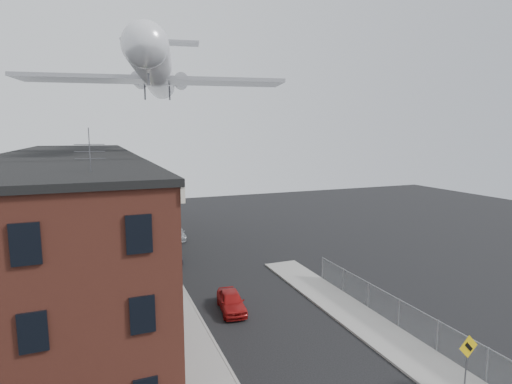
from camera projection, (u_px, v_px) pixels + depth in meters
The scene contains 18 objects.
sidewalk_left at pixel (151, 261), 37.49m from camera, with size 3.00×62.00×0.12m, color gray.
sidewalk_right at pixel (368, 324), 24.98m from camera, with size 3.00×26.00×0.12m, color gray.
curb_left at pixel (167, 259), 38.02m from camera, with size 0.15×62.00×0.14m, color gray.
curb_right at pixel (348, 328), 24.44m from camera, with size 0.15×26.00×0.14m, color gray.
corner_building at pixel (52, 278), 18.75m from camera, with size 10.31×12.30×12.15m.
row_house_a at pixel (67, 233), 27.50m from camera, with size 11.98×7.00×10.30m.
row_house_b at pixel (72, 214), 33.94m from camera, with size 11.98×7.00×10.30m.
row_house_c at pixel (76, 201), 40.37m from camera, with size 11.98×7.00×10.30m.
row_house_d at pixel (79, 192), 46.80m from camera, with size 11.98×7.00×10.30m.
row_house_e at pixel (81, 185), 53.24m from camera, with size 11.98×7.00×10.30m.
chainlink_fence at pixel (399, 313), 24.47m from camera, with size 0.06×18.06×1.90m.
warning_sign at pixel (468, 354), 18.29m from camera, with size 1.10×0.11×2.80m.
utility_pole at pixel (158, 227), 31.28m from camera, with size 1.80×0.26×9.00m.
street_tree at pixel (147, 217), 40.69m from camera, with size 3.22×3.20×5.20m.
car_near at pixel (231, 301), 26.97m from camera, with size 1.59×3.96×1.35m, color #A01514.
car_mid at pixel (173, 254), 37.45m from camera, with size 1.44×4.13×1.36m, color black.
car_far at pixel (176, 233), 45.56m from camera, with size 1.92×4.71×1.37m, color gray.
airplane at pixel (156, 72), 37.68m from camera, with size 23.43×26.77×7.69m.
Camera 1 is at (-9.73, -13.25, 11.89)m, focal length 28.00 mm.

